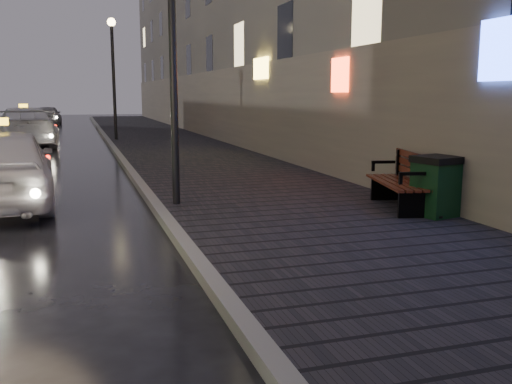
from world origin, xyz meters
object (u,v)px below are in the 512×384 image
Objects in this scene: taxi_near at (2,167)px; taxi_mid at (25,127)px; car_far at (48,115)px; trash_bin at (436,186)px; lamp_far at (113,63)px; lamp_near at (172,18)px; bench at (403,181)px.

taxi_near is 0.83× the size of taxi_mid.
taxi_near is 1.14× the size of car_far.
trash_bin is 19.06m from taxi_mid.
car_far is (-3.53, 16.56, -2.80)m from lamp_far.
trash_bin is 0.25× the size of car_far.
lamp_near is at bearing 99.48° from car_far.
lamp_far is 1.14× the size of taxi_near.
lamp_far is 2.58× the size of bench.
taxi_mid is (-7.68, 17.45, 0.15)m from trash_bin.
bench is at bearing 105.34° from car_far.
taxi_mid is at bearing -90.13° from taxi_near.
trash_bin is at bearing 106.23° from taxi_mid.
lamp_far is at bearing -104.74° from taxi_near.
lamp_far reaches higher than taxi_mid.
bench is at bearing 106.62° from taxi_mid.
lamp_far is at bearing 90.00° from lamp_near.
trash_bin is at bearing 105.38° from car_far.
car_far is at bearing 115.37° from bench.
trash_bin is at bearing -62.80° from bench.
lamp_near is 4.35m from taxi_near.
lamp_near is 1.14× the size of taxi_near.
lamp_near is 5.00m from bench.
car_far is at bearing -91.95° from taxi_near.
taxi_mid is (-0.62, 13.68, 0.02)m from taxi_near.
lamp_near reaches higher than taxi_mid.
trash_bin is (0.18, -0.71, 0.01)m from bench.
taxi_near is at bearing 155.66° from lamp_near.
lamp_far is 4.68m from taxi_mid.
taxi_near is (-3.10, -14.60, -2.70)m from lamp_far.
lamp_far is (0.00, 16.00, 0.00)m from lamp_near.
lamp_near reaches higher than taxi_near.
taxi_near reaches higher than trash_bin.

